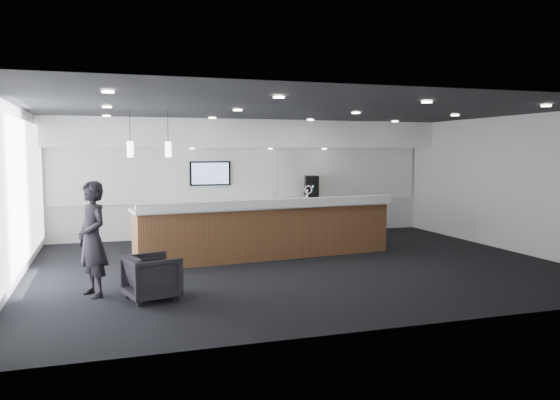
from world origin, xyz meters
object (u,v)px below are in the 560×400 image
object	(u,v)px
service_counter	(267,230)
lounge_guest	(92,239)
coffee_machine	(311,187)
armchair	(152,277)

from	to	relation	value
service_counter	lounge_guest	world-z (taller)	lounge_guest
service_counter	coffee_machine	distance (m)	3.52
service_counter	armchair	size ratio (longest dim) A/B	7.49
service_counter	lounge_guest	size ratio (longest dim) A/B	3.15
service_counter	armchair	distance (m)	3.65
coffee_machine	armchair	distance (m)	7.14
coffee_machine	lounge_guest	distance (m)	7.33
service_counter	lounge_guest	bearing A→B (deg)	-154.13
service_counter	coffee_machine	world-z (taller)	coffee_machine
coffee_machine	lounge_guest	bearing A→B (deg)	-124.35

